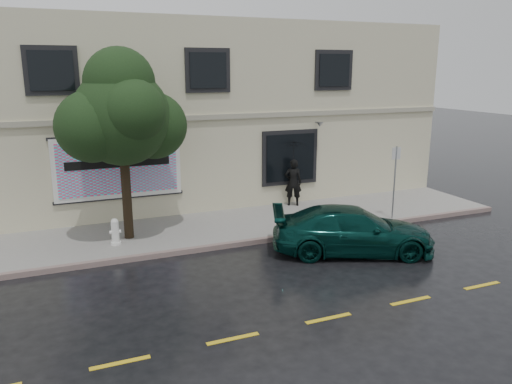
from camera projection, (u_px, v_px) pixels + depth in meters
name	position (u px, v px, depth m)	size (l,w,h in m)	color
ground	(264.00, 262.00, 13.93)	(90.00, 90.00, 0.00)	black
sidewalk	(226.00, 227.00, 16.83)	(20.00, 3.50, 0.15)	gray
curb	(245.00, 243.00, 15.26)	(20.00, 0.18, 0.16)	slate
road_marking	(328.00, 318.00, 10.79)	(19.00, 0.12, 0.01)	gold
building	(181.00, 111.00, 21.16)	(20.00, 8.12, 7.00)	beige
billboard	(118.00, 167.00, 16.66)	(4.30, 0.16, 2.20)	white
car	(353.00, 230.00, 14.52)	(2.05, 4.65, 1.35)	#08302B
pedestrian	(293.00, 182.00, 18.98)	(0.65, 0.43, 1.79)	black
umbrella	(294.00, 149.00, 18.67)	(1.09, 1.09, 0.80)	black
street_tree	(122.00, 118.00, 14.63)	(2.86, 2.86, 5.16)	black
fire_hydrant	(115.00, 232.00, 14.82)	(0.33, 0.31, 0.81)	silver
sign_pole	(395.00, 176.00, 17.13)	(0.31, 0.07, 2.55)	#999DA2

